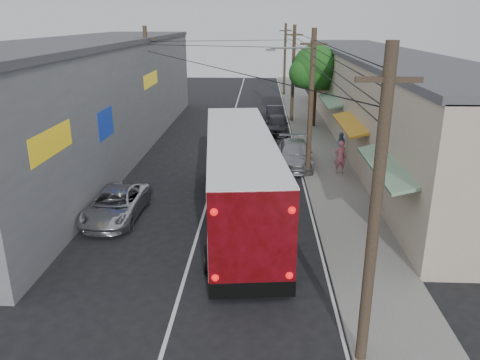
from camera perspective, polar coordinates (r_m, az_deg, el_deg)
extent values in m
plane|color=black|center=(14.92, -7.95, -15.47)|extent=(120.00, 120.00, 0.00)
cube|color=slate|center=(33.37, 9.33, 4.28)|extent=(3.00, 80.00, 0.12)
cube|color=beige|center=(35.52, 16.55, 9.49)|extent=(6.00, 40.00, 6.00)
cube|color=#4C4C51|center=(35.18, 17.03, 14.46)|extent=(6.20, 40.00, 0.30)
cube|color=#176A30|center=(19.58, 17.77, 1.77)|extent=(1.39, 6.00, 0.46)
cube|color=#C46217|center=(27.14, 13.58, 6.79)|extent=(1.39, 6.00, 0.46)
cube|color=#176A30|center=(34.89, 11.20, 9.58)|extent=(1.39, 6.00, 0.46)
cube|color=#C46217|center=(42.74, 9.67, 11.35)|extent=(1.39, 6.00, 0.46)
cube|color=#176A30|center=(50.63, 8.60, 12.56)|extent=(1.39, 6.00, 0.46)
cube|color=gray|center=(32.40, -17.63, 9.43)|extent=(7.00, 36.00, 7.00)
cube|color=#4C4C51|center=(32.05, -18.29, 15.78)|extent=(7.20, 36.00, 0.30)
cube|color=yellow|center=(18.25, -22.13, 4.30)|extent=(0.12, 3.50, 1.00)
cube|color=#1433A5|center=(23.82, -16.17, 6.63)|extent=(0.12, 2.20, 1.40)
cube|color=yellow|center=(33.18, -10.91, 11.93)|extent=(0.12, 4.00, 0.90)
cylinder|color=#473828|center=(11.30, 16.07, -4.68)|extent=(0.28, 0.28, 8.00)
cube|color=#473828|center=(10.48, 17.68, 11.58)|extent=(1.40, 0.12, 0.12)
cylinder|color=#473828|center=(25.59, 8.61, 8.90)|extent=(0.28, 0.28, 8.00)
cube|color=#473828|center=(25.24, 8.98, 16.06)|extent=(1.40, 0.12, 0.12)
cylinder|color=#473828|center=(40.39, 6.48, 12.64)|extent=(0.28, 0.28, 8.00)
cube|color=#473828|center=(40.17, 6.66, 17.18)|extent=(1.40, 0.12, 0.12)
cylinder|color=#473828|center=(55.30, 5.48, 14.36)|extent=(0.28, 0.28, 8.00)
cube|color=#473828|center=(55.14, 5.59, 17.68)|extent=(1.40, 0.12, 0.12)
cylinder|color=#473828|center=(33.27, -11.11, 11.06)|extent=(0.28, 0.28, 8.00)
cube|color=#473828|center=(33.00, -11.48, 16.57)|extent=(1.40, 0.12, 0.12)
cylinder|color=#59595E|center=(25.15, 6.37, 15.71)|extent=(2.20, 0.10, 0.10)
cube|color=#59595E|center=(25.11, 3.76, 15.55)|extent=(0.50, 0.18, 0.12)
cylinder|color=#3F2B19|center=(38.83, 8.95, 9.30)|extent=(0.44, 0.44, 4.00)
sphere|color=#164913|center=(38.47, 9.16, 13.41)|extent=(3.60, 3.60, 3.60)
sphere|color=#164913|center=(39.25, 10.51, 12.56)|extent=(2.60, 2.60, 2.60)
sphere|color=#164913|center=(38.03, 7.82, 12.80)|extent=(2.40, 2.40, 2.40)
sphere|color=#164913|center=(37.50, 9.99, 13.84)|extent=(2.20, 2.20, 2.20)
sphere|color=#164913|center=(39.31, 8.59, 13.84)|extent=(2.00, 2.00, 2.00)
cube|color=white|center=(20.34, -0.02, -1.59)|extent=(4.03, 13.18, 2.05)
cube|color=black|center=(20.38, -0.11, 2.93)|extent=(3.83, 11.03, 1.08)
cube|color=white|center=(19.66, -0.02, 4.62)|extent=(4.03, 13.18, 0.54)
cube|color=maroon|center=(14.02, 1.56, -7.42)|extent=(2.68, 0.36, 3.13)
cube|color=black|center=(14.84, 1.50, -13.22)|extent=(2.70, 0.39, 0.54)
sphere|color=red|center=(14.52, -3.04, -11.79)|extent=(0.24, 0.24, 0.24)
sphere|color=red|center=(14.69, 6.03, -11.47)|extent=(0.24, 0.24, 0.24)
sphere|color=red|center=(13.54, -3.20, -3.91)|extent=(0.24, 0.24, 0.24)
sphere|color=red|center=(13.72, 6.34, -3.67)|extent=(0.24, 0.24, 0.24)
cylinder|color=black|center=(16.47, -3.84, -9.54)|extent=(0.43, 1.11, 1.08)
cylinder|color=black|center=(16.65, 5.62, -9.25)|extent=(0.43, 1.11, 1.08)
cylinder|color=black|center=(23.60, -3.76, -0.48)|extent=(0.43, 1.11, 1.08)
cylinder|color=black|center=(23.73, 2.78, -0.36)|extent=(0.43, 1.11, 1.08)
cylinder|color=black|center=(25.14, -3.75, 0.75)|extent=(0.43, 1.11, 1.08)
cylinder|color=black|center=(25.26, 2.39, 0.86)|extent=(0.43, 1.11, 1.08)
imported|color=silver|center=(21.38, -14.87, -2.89)|extent=(2.29, 4.79, 1.32)
imported|color=#929199|center=(28.32, 6.66, 3.16)|extent=(2.07, 5.02, 1.45)
imported|color=#26252A|center=(36.44, 4.52, 6.78)|extent=(1.71, 4.21, 1.43)
imported|color=black|center=(41.05, 4.32, 8.05)|extent=(1.56, 3.92, 1.27)
imported|color=pink|center=(26.99, 12.11, 2.78)|extent=(0.73, 0.53, 1.86)
imported|color=#849AC0|center=(30.37, 12.11, 4.28)|extent=(0.89, 0.77, 1.55)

